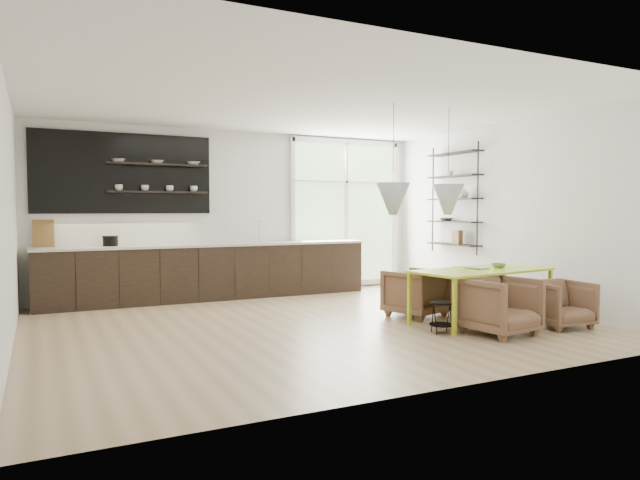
{
  "coord_description": "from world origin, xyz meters",
  "views": [
    {
      "loc": [
        -3.22,
        -6.76,
        1.5
      ],
      "look_at": [
        0.43,
        0.6,
        1.07
      ],
      "focal_mm": 32.0,
      "sensor_mm": 36.0,
      "label": 1
    }
  ],
  "objects_px": {
    "dining_table": "(482,273)",
    "armchair_front_left": "(500,306)",
    "armchair_back_right": "(464,289)",
    "wire_stool": "(442,313)",
    "armchair_back_left": "(415,293)",
    "armchair_front_right": "(561,304)"
  },
  "relations": [
    {
      "from": "armchair_front_left",
      "to": "wire_stool",
      "type": "xyz_separation_m",
      "value": [
        -0.57,
        0.37,
        -0.1
      ]
    },
    {
      "from": "wire_stool",
      "to": "armchair_back_left",
      "type": "bearing_deg",
      "value": 70.6
    },
    {
      "from": "dining_table",
      "to": "armchair_front_right",
      "type": "xyz_separation_m",
      "value": [
        0.67,
        -0.72,
        -0.36
      ]
    },
    {
      "from": "armchair_front_left",
      "to": "armchair_front_right",
      "type": "distance_m",
      "value": 1.02
    },
    {
      "from": "armchair_back_right",
      "to": "armchair_front_left",
      "type": "bearing_deg",
      "value": 39.08
    },
    {
      "from": "armchair_front_left",
      "to": "armchair_back_left",
      "type": "bearing_deg",
      "value": 90.07
    },
    {
      "from": "armchair_front_left",
      "to": "armchair_back_right",
      "type": "bearing_deg",
      "value": 56.2
    },
    {
      "from": "armchair_front_left",
      "to": "wire_stool",
      "type": "distance_m",
      "value": 0.69
    },
    {
      "from": "dining_table",
      "to": "armchair_back_left",
      "type": "relative_size",
      "value": 2.76
    },
    {
      "from": "armchair_front_right",
      "to": "wire_stool",
      "type": "xyz_separation_m",
      "value": [
        -1.59,
        0.39,
        -0.05
      ]
    },
    {
      "from": "dining_table",
      "to": "armchair_front_left",
      "type": "relative_size",
      "value": 2.64
    },
    {
      "from": "armchair_back_right",
      "to": "wire_stool",
      "type": "relative_size",
      "value": 1.83
    },
    {
      "from": "armchair_back_right",
      "to": "armchair_front_left",
      "type": "distance_m",
      "value": 1.67
    },
    {
      "from": "armchair_front_left",
      "to": "wire_stool",
      "type": "height_order",
      "value": "armchair_front_left"
    },
    {
      "from": "armchair_front_left",
      "to": "armchair_front_right",
      "type": "relative_size",
      "value": 1.17
    },
    {
      "from": "armchair_back_left",
      "to": "wire_stool",
      "type": "height_order",
      "value": "armchair_back_left"
    },
    {
      "from": "armchair_back_right",
      "to": "armchair_front_left",
      "type": "relative_size",
      "value": 0.91
    },
    {
      "from": "dining_table",
      "to": "wire_stool",
      "type": "height_order",
      "value": "dining_table"
    },
    {
      "from": "dining_table",
      "to": "wire_stool",
      "type": "distance_m",
      "value": 1.07
    },
    {
      "from": "armchair_back_left",
      "to": "armchair_front_right",
      "type": "relative_size",
      "value": 1.12
    },
    {
      "from": "dining_table",
      "to": "armchair_back_right",
      "type": "height_order",
      "value": "dining_table"
    },
    {
      "from": "dining_table",
      "to": "armchair_front_left",
      "type": "height_order",
      "value": "dining_table"
    }
  ]
}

